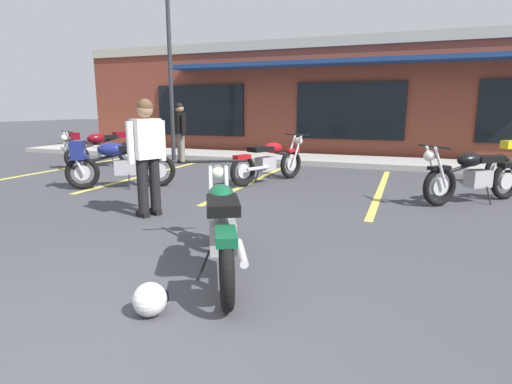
# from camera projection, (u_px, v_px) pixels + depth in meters

# --- Properties ---
(ground_plane) EXTENTS (80.00, 80.00, 0.00)m
(ground_plane) POSITION_uv_depth(u_px,v_px,m) (258.00, 229.00, 5.35)
(ground_plane) COLOR #3D3D42
(sidewalk_kerb) EXTENTS (22.00, 1.80, 0.14)m
(sidewalk_kerb) POSITION_uv_depth(u_px,v_px,m) (341.00, 161.00, 11.62)
(sidewalk_kerb) COLOR #A8A59E
(sidewalk_kerb) RESTS_ON ground_plane
(brick_storefront_building) EXTENTS (18.98, 6.92, 3.63)m
(brick_storefront_building) POSITION_uv_depth(u_px,v_px,m) (361.00, 100.00, 15.08)
(brick_storefront_building) COLOR brown
(brick_storefront_building) RESTS_ON ground_plane
(painted_stall_lines) EXTENTS (13.26, 4.80, 0.01)m
(painted_stall_lines) POSITION_uv_depth(u_px,v_px,m) (313.00, 185.00, 8.33)
(painted_stall_lines) COLOR #DBCC4C
(painted_stall_lines) RESTS_ON ground_plane
(motorcycle_foreground_classic) EXTENTS (1.24, 1.93, 0.98)m
(motorcycle_foreground_classic) POSITION_uv_depth(u_px,v_px,m) (222.00, 226.00, 3.87)
(motorcycle_foreground_classic) COLOR black
(motorcycle_foreground_classic) RESTS_ON ground_plane
(motorcycle_red_sportbike) EXTENTS (1.18, 1.96, 0.98)m
(motorcycle_red_sportbike) POSITION_uv_depth(u_px,v_px,m) (269.00, 160.00, 8.59)
(motorcycle_red_sportbike) COLOR black
(motorcycle_red_sportbike) RESTS_ON ground_plane
(motorcycle_silver_naked) EXTENTS (1.73, 1.56, 0.98)m
(motorcycle_silver_naked) POSITION_uv_depth(u_px,v_px,m) (474.00, 175.00, 6.74)
(motorcycle_silver_naked) COLOR black
(motorcycle_silver_naked) RESTS_ON ground_plane
(motorcycle_blue_standard) EXTENTS (1.15, 1.98, 0.98)m
(motorcycle_blue_standard) POSITION_uv_depth(u_px,v_px,m) (99.00, 147.00, 10.80)
(motorcycle_blue_standard) COLOR black
(motorcycle_blue_standard) RESTS_ON ground_plane
(motorcycle_green_cafe_racer) EXTENTS (1.86, 1.37, 0.98)m
(motorcycle_green_cafe_racer) POSITION_uv_depth(u_px,v_px,m) (115.00, 161.00, 7.96)
(motorcycle_green_cafe_racer) COLOR black
(motorcycle_green_cafe_racer) RESTS_ON ground_plane
(person_in_black_shirt) EXTENTS (0.39, 0.59, 1.68)m
(person_in_black_shirt) POSITION_uv_depth(u_px,v_px,m) (147.00, 151.00, 5.80)
(person_in_black_shirt) COLOR black
(person_in_black_shirt) RESTS_ON ground_plane
(person_in_shorts_foreground) EXTENTS (0.51, 0.48, 1.68)m
(person_in_shorts_foreground) POSITION_uv_depth(u_px,v_px,m) (180.00, 129.00, 11.47)
(person_in_shorts_foreground) COLOR black
(person_in_shorts_foreground) RESTS_ON ground_plane
(helmet_on_pavement) EXTENTS (0.26, 0.26, 0.26)m
(helmet_on_pavement) POSITION_uv_depth(u_px,v_px,m) (150.00, 299.00, 3.11)
(helmet_on_pavement) COLOR silver
(helmet_on_pavement) RESTS_ON ground_plane
(parking_lot_lamp_post) EXTENTS (0.24, 0.76, 5.25)m
(parking_lot_lamp_post) POSITION_uv_depth(u_px,v_px,m) (167.00, 41.00, 11.49)
(parking_lot_lamp_post) COLOR #2D2D33
(parking_lot_lamp_post) RESTS_ON ground_plane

